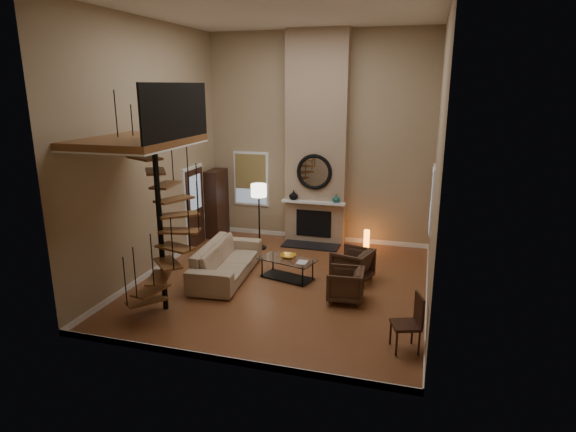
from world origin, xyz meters
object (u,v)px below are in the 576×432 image
(sofa, at_px, (226,260))
(floor_lamp, at_px, (259,196))
(hutch, at_px, (217,203))
(coffee_table, at_px, (287,266))
(accent_lamp, at_px, (366,240))
(side_chair, at_px, (411,320))
(armchair_far, at_px, (349,285))
(armchair_near, at_px, (355,266))

(sofa, distance_m, floor_lamp, 2.29)
(hutch, xyz_separation_m, floor_lamp, (1.52, -0.74, 0.46))
(sofa, bearing_deg, floor_lamp, -6.34)
(coffee_table, distance_m, floor_lamp, 2.45)
(hutch, distance_m, accent_lamp, 4.28)
(coffee_table, relative_size, side_chair, 1.43)
(hutch, bearing_deg, armchair_far, -37.62)
(armchair_near, relative_size, side_chair, 0.83)
(hutch, relative_size, armchair_far, 2.62)
(hutch, height_order, floor_lamp, hutch)
(sofa, xyz_separation_m, side_chair, (4.06, -2.04, 0.13))
(coffee_table, xyz_separation_m, floor_lamp, (-1.27, 1.77, 1.13))
(coffee_table, relative_size, accent_lamp, 2.56)
(armchair_far, xyz_separation_m, side_chair, (1.24, -1.52, 0.17))
(sofa, xyz_separation_m, armchair_far, (2.82, -0.52, -0.04))
(armchair_far, height_order, floor_lamp, floor_lamp)
(accent_lamp, bearing_deg, coffee_table, -119.86)
(side_chair, bearing_deg, sofa, 153.34)
(floor_lamp, distance_m, accent_lamp, 3.02)
(armchair_near, xyz_separation_m, side_chair, (1.28, -2.60, 0.17))
(side_chair, bearing_deg, armchair_near, 116.13)
(coffee_table, height_order, side_chair, side_chair)
(armchair_near, xyz_separation_m, coffee_table, (-1.46, -0.28, -0.07))
(hutch, distance_m, side_chair, 7.35)
(side_chair, bearing_deg, hutch, 138.89)
(accent_lamp, bearing_deg, hutch, 179.65)
(armchair_near, distance_m, coffee_table, 1.49)
(coffee_table, relative_size, floor_lamp, 0.79)
(armchair_near, relative_size, armchair_far, 1.11)
(floor_lamp, relative_size, accent_lamp, 3.25)
(hutch, relative_size, armchair_near, 2.35)
(floor_lamp, bearing_deg, sofa, -91.56)
(armchair_far, bearing_deg, accent_lamp, 177.01)
(armchair_near, height_order, side_chair, side_chair)
(floor_lamp, xyz_separation_m, side_chair, (4.01, -4.09, -0.89))
(hutch, height_order, accent_lamp, hutch)
(coffee_table, bearing_deg, side_chair, -40.32)
(armchair_far, distance_m, coffee_table, 1.69)
(armchair_near, bearing_deg, hutch, -101.22)
(accent_lamp, bearing_deg, side_chair, -74.71)
(armchair_near, distance_m, accent_lamp, 2.20)
(coffee_table, bearing_deg, armchair_far, -28.18)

